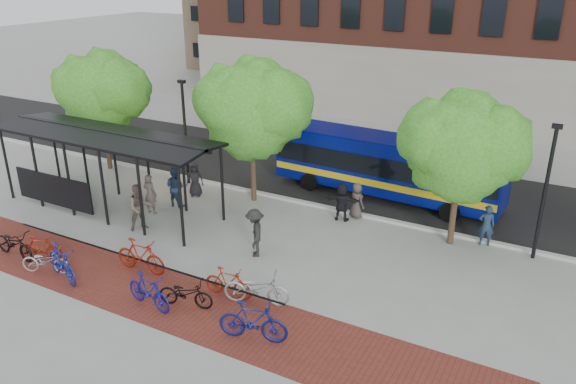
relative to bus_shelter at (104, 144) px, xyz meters
The scene contains 30 objects.
ground 8.68m from the bus_shelter, ahead, with size 160.00×160.00×0.00m, color #9E9E99.
asphalt_street 12.12m from the bus_shelter, 46.19° to the left, with size 160.00×8.00×0.01m, color black.
curb 9.74m from the bus_shelter, 28.84° to the left, with size 160.00×0.25×0.12m, color #B7B7B2.
brick_strip 8.19m from the bus_shelter, 36.40° to the right, with size 24.00×3.00×0.01m, color maroon.
bike_rack_rail 6.74m from the bus_shelter, 36.84° to the right, with size 12.00×0.05×0.95m, color black.
bus_shelter is the anchor object (origin of this frame).
tree_a 5.52m from the bus_shelter, 134.60° to the left, with size 4.90×4.00×6.18m.
tree_b 6.64m from the bus_shelter, 36.21° to the left, with size 5.15×4.20×6.47m.
tree_c 14.77m from the bus_shelter, 15.06° to the left, with size 4.66×3.80×5.92m.
lamp_post_left 4.24m from the bus_shelter, 74.47° to the left, with size 0.35×0.20×5.12m.
lamp_post_right 17.61m from the bus_shelter, 13.39° to the left, with size 0.35×0.20×5.12m.
bus 12.56m from the bus_shelter, 34.41° to the left, with size 10.70×2.95×2.86m.
bike_0 5.61m from the bus_shelter, 88.18° to the right, with size 0.73×2.09×1.10m, color black.
bike_1 5.49m from the bus_shelter, 75.75° to the right, with size 0.46×1.62×0.97m, color maroon.
bike_2 6.23m from the bus_shelter, 68.06° to the right, with size 0.61×1.76×0.92m, color #9E9FA1.
bike_3 6.54m from the bus_shelter, 60.57° to the right, with size 0.59×2.10×1.26m, color navy.
bike_5 6.61m from the bus_shelter, 35.66° to the right, with size 0.58×2.04×1.23m, color maroon.
bike_7 8.87m from the bus_shelter, 37.44° to the right, with size 0.54×1.93×1.16m, color navy.
bike_8 9.38m from the bus_shelter, 30.62° to the right, with size 0.63×1.82×0.96m, color black.
bike_9 9.63m from the bus_shelter, 21.87° to the right, with size 0.48×1.71×1.03m, color #9B280E.
bike_10 10.53m from the bus_shelter, 19.31° to the right, with size 0.75×2.16×1.13m, color #A4A4A6.
bike_11 11.93m from the bus_shelter, 25.52° to the right, with size 0.59×2.08×1.25m, color navy.
pedestrian_0 4.39m from the bus_shelter, 50.33° to the left, with size 0.80×0.52×1.64m, color black.
pedestrian_1 2.90m from the bus_shelter, 11.87° to the left, with size 0.66×0.43×1.80m, color #463D38.
pedestrian_2 3.54m from the bus_shelter, 33.24° to the left, with size 0.89×0.69×1.82m, color #1E2D48.
pedestrian_5 10.47m from the bus_shelter, 21.26° to the left, with size 1.53×0.49×1.65m, color black.
pedestrian_6 11.09m from the bus_shelter, 23.20° to the left, with size 0.76×0.49×1.55m, color #463D38.
pedestrian_7 16.06m from the bus_shelter, 15.60° to the left, with size 0.61×0.40×1.67m, color #1E3046.
pedestrian_8 3.51m from the bus_shelter, 20.82° to the right, with size 0.96×0.74×1.97m, color brown.
pedestrian_9 8.24m from the bus_shelter, ahead, with size 1.20×0.69×1.86m, color black.
Camera 1 is at (9.74, -16.90, 10.22)m, focal length 35.00 mm.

